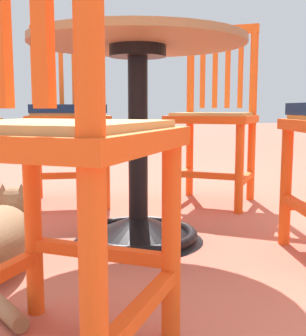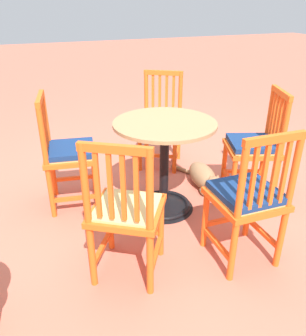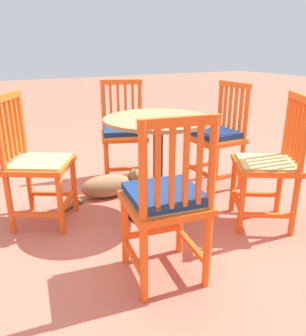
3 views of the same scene
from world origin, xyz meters
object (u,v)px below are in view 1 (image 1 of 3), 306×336
object	(u,v)px
orange_chair_tucked_in	(69,116)
orange_chair_by_planter	(43,139)
cafe_table	(138,164)
orange_chair_near_fence	(214,119)

from	to	relation	value
orange_chair_tucked_in	orange_chair_by_planter	world-z (taller)	same
cafe_table	orange_chair_tucked_in	bearing A→B (deg)	-162.19
orange_chair_tucked_in	orange_chair_by_planter	bearing A→B (deg)	-2.30
cafe_table	orange_chair_by_planter	world-z (taller)	orange_chair_by_planter
orange_chair_near_fence	orange_chair_tucked_in	bearing A→B (deg)	-101.10
cafe_table	orange_chair_near_fence	world-z (taller)	orange_chair_near_fence
cafe_table	orange_chair_tucked_in	distance (m)	0.79
orange_chair_near_fence	orange_chair_by_planter	xyz separation A→B (m)	(1.38, -0.79, 0.00)
orange_chair_near_fence	cafe_table	bearing A→B (deg)	-39.68
cafe_table	orange_chair_near_fence	distance (m)	0.78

